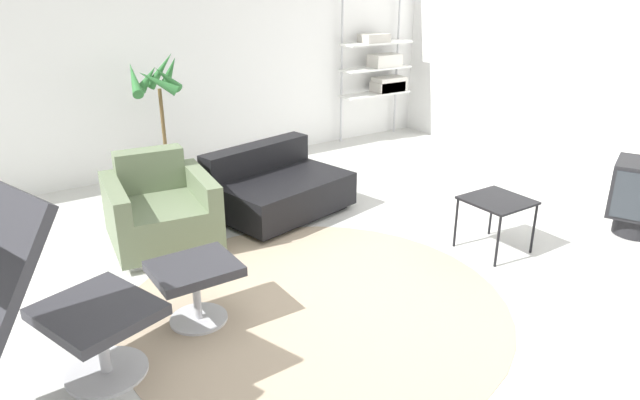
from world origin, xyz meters
The scene contains 10 objects.
ground_plane centered at (0.00, 0.00, 0.00)m, with size 12.00×12.00×0.00m, color silver.
wall_back centered at (0.00, 3.23, 1.40)m, with size 12.00×0.09×2.80m.
round_rug centered at (-0.18, -0.02, 0.00)m, with size 2.52×2.52×0.01m.
lounge_chair centered at (-1.88, -0.09, 0.74)m, with size 1.19×0.86×1.25m.
ottoman centered at (-0.89, 0.24, 0.30)m, with size 0.50×0.43×0.40m.
armchair_red centered at (-0.69, 1.43, 0.27)m, with size 0.87×0.90×0.72m.
couch_low centered at (0.41, 1.51, 0.22)m, with size 1.30×1.06×0.58m.
side_table centered at (1.44, -0.11, 0.39)m, with size 0.45×0.45×0.43m.
potted_plant centered at (-0.21, 2.67, 0.62)m, with size 0.54×0.55×1.36m.
shelf_unit centered at (2.84, 3.00, 0.89)m, with size 0.97×0.28×2.05m.
Camera 1 is at (-1.95, -2.73, 2.02)m, focal length 32.00 mm.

